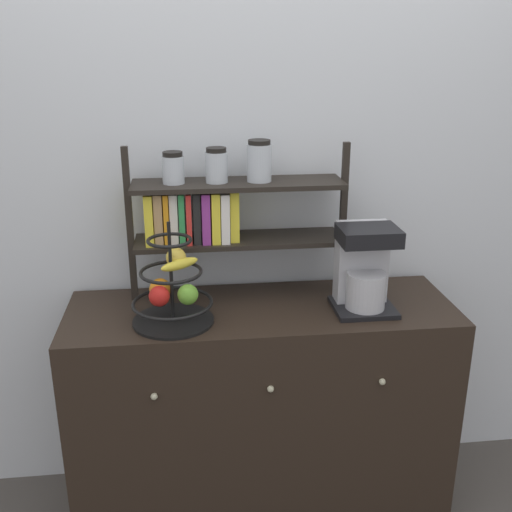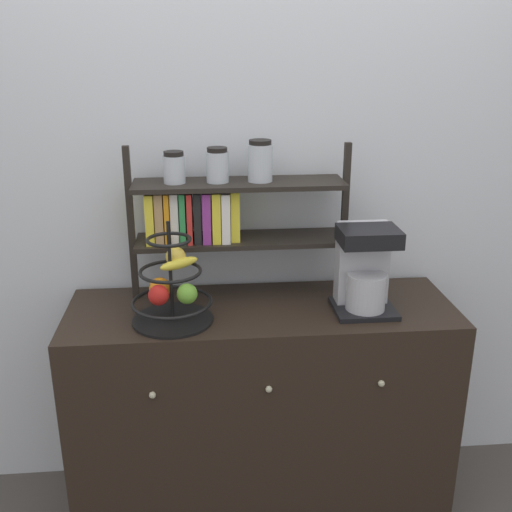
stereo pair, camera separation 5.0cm
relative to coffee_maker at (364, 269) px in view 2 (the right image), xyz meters
The scene contains 5 objects.
wall_back 0.56m from the coffee_maker, 138.21° to the left, with size 7.00×0.05×2.60m, color silver.
sideboard 0.70m from the coffee_maker, behind, with size 1.43×0.50×0.88m.
coffee_maker is the anchor object (origin of this frame).
fruit_stand 0.69m from the coffee_maker, behind, with size 0.28×0.28×0.37m.
shelf_hutch 0.59m from the coffee_maker, 161.21° to the left, with size 0.82×0.20×0.59m.
Camera 2 is at (-0.21, -1.76, 1.80)m, focal length 42.00 mm.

